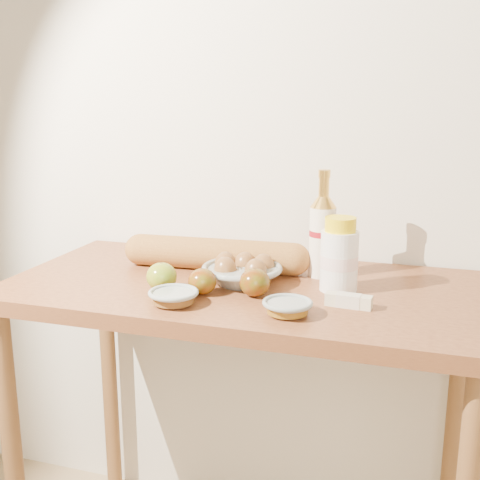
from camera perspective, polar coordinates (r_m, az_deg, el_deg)
name	(u,v)px	position (r m, az deg, el deg)	size (l,w,h in m)	color
back_wall	(277,118)	(1.78, 3.54, 11.44)	(3.50, 0.02, 2.60)	silver
table	(243,329)	(1.57, 0.33, -8.41)	(1.20, 0.60, 0.90)	brown
bourbon_bottle	(322,234)	(1.58, 7.82, 0.59)	(0.09, 0.09, 0.28)	white
cream_bottle	(339,257)	(1.47, 9.39, -1.58)	(0.12, 0.12, 0.18)	white
egg_bowl	(242,272)	(1.53, 0.22, -3.01)	(0.23, 0.23, 0.07)	gray
baguette	(215,254)	(1.64, -2.41, -1.35)	(0.53, 0.12, 0.09)	#B17836
apple_yellowgreen	(162,276)	(1.48, -7.44, -3.45)	(0.08, 0.08, 0.07)	#A79321
apple_redgreen_front	(202,281)	(1.44, -3.59, -3.94)	(0.09, 0.09, 0.06)	#920A07
apple_redgreen_right	(255,282)	(1.43, 1.41, -4.04)	(0.10, 0.10, 0.07)	maroon
sugar_bowl	(174,297)	(1.38, -6.32, -5.37)	(0.12, 0.12, 0.03)	#95A39E
syrup_bowl	(287,307)	(1.32, 4.52, -6.36)	(0.12, 0.12, 0.03)	gray
butter_stick	(349,301)	(1.38, 10.26, -5.68)	(0.11, 0.04, 0.03)	beige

